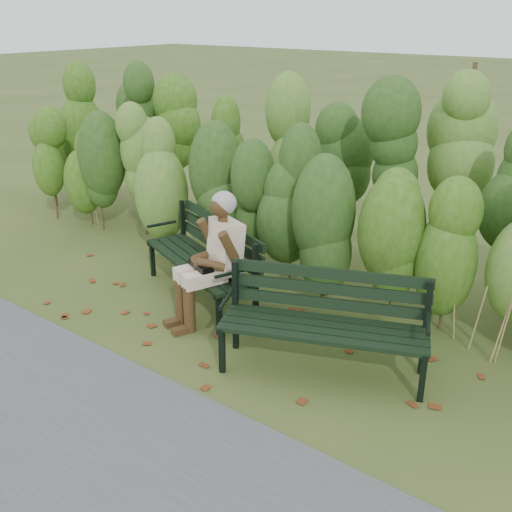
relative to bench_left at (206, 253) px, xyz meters
The scene contains 7 objects.
ground 1.10m from the bench_left, 32.47° to the right, with size 80.00×80.00×0.00m, color #3A4E1E.
footpath 2.89m from the bench_left, 73.23° to the right, with size 60.00×2.50×0.01m, color #474749.
hedge_band 1.73m from the bench_left, 58.52° to the left, with size 11.04×1.67×2.42m.
leaf_litter 1.03m from the bench_left, 49.66° to the right, with size 5.83×2.24×0.01m.
bench_left is the anchor object (origin of this frame).
bench_right 1.86m from the bench_left, 14.38° to the right, with size 1.88×1.23×0.90m.
seated_woman 0.60m from the bench_left, 40.62° to the right, with size 0.65×0.88×1.37m.
Camera 1 is at (3.31, -4.02, 3.01)m, focal length 42.00 mm.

